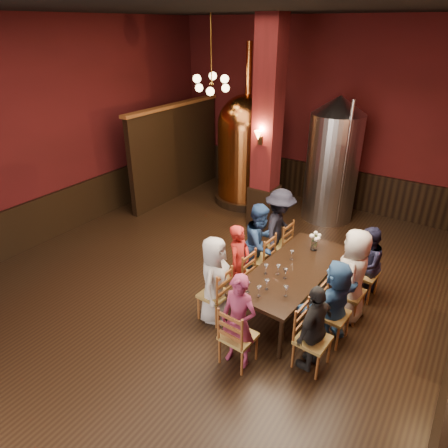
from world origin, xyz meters
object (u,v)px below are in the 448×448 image
Objects in this scene: steel_vessel at (333,160)px; copper_kettle at (247,148)px; person_1 at (239,263)px; rose_vase at (315,239)px; dining_table at (293,272)px; person_0 at (214,280)px; person_2 at (260,244)px.

copper_kettle is at bearing -175.07° from steel_vessel.
rose_vase is at bearing -44.10° from person_1.
dining_table is 7.05× the size of rose_vase.
person_1 is at bearing -131.86° from rose_vase.
rose_vase reaches higher than dining_table.
person_0 is 4.19× the size of rose_vase.
dining_table is 0.91m from person_1.
person_1 is 4.38m from copper_kettle.
dining_table is 1.76× the size of person_1.
copper_kettle is (-2.13, 3.12, 0.67)m from person_2.
person_2 is (0.04, 0.66, 0.07)m from person_1.
steel_vessel is (-0.76, 3.69, 0.77)m from dining_table.
dining_table is 0.92m from person_2.
rose_vase is (3.00, -2.77, -0.46)m from copper_kettle.
person_0 is at bearing 174.23° from person_1.
steel_vessel reaches higher than person_0.
person_0 is 4.95m from copper_kettle.
person_1 is at bearing 178.37° from person_2.
dining_table is 1.60× the size of person_2.
copper_kettle reaches higher than person_0.
person_1 is 0.35× the size of copper_kettle.
copper_kettle reaches higher than rose_vase.
rose_vase is (0.91, 1.01, 0.28)m from person_1.
person_2 reaches higher than dining_table.
dining_table is at bearing -78.43° from steel_vessel.
person_2 is 3.84m from copper_kettle.
person_1 is 4.04m from steel_vessel.
rose_vase is (0.87, 0.36, 0.21)m from person_2.
steel_vessel is 8.37× the size of rose_vase.
copper_kettle reaches higher than person_2.
person_0 is 1.95m from rose_vase.
copper_kettle is 4.11m from rose_vase.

